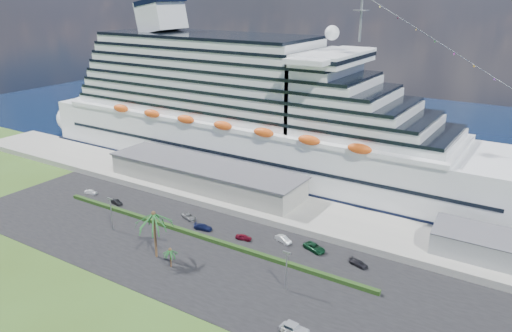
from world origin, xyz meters
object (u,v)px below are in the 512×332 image
Objects in this scene: parked_car_3 at (203,227)px; boat_trailer at (294,332)px; cruise_ship at (259,119)px; pickup_truck at (294,329)px.

boat_trailer is (37.51, -23.17, 0.32)m from parked_car_3.
parked_car_3 is 44.09m from boat_trailer.
cruise_ship is 84.30m from pickup_truck.
parked_car_3 is 0.86× the size of boat_trailer.
pickup_truck is (49.07, -66.75, -15.61)m from cruise_ship.
pickup_truck is 0.80m from boat_trailer.
boat_trailer is (0.41, -0.69, 0.03)m from pickup_truck.
pickup_truck is 0.94× the size of boat_trailer.
cruise_ship is 37.53× the size of pickup_truck.
pickup_truck is at bearing 120.69° from boat_trailer.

